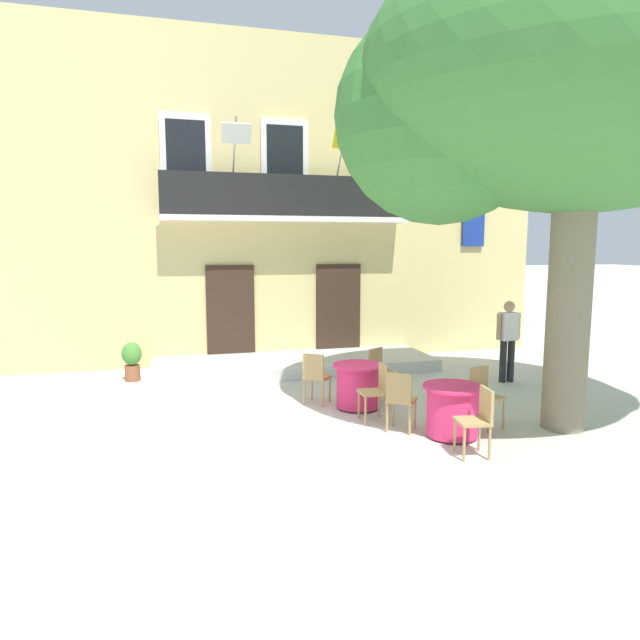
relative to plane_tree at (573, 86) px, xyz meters
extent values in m
plane|color=beige|center=(-3.25, 0.93, -4.97)|extent=(120.00, 120.00, 0.00)
cube|color=#DBC67F|center=(-2.95, 7.93, -1.22)|extent=(13.00, 4.00, 7.50)
cube|color=#332319|center=(-4.25, 5.90, -3.82)|extent=(1.10, 0.08, 2.30)
cube|color=#332319|center=(-1.65, 5.90, -3.82)|extent=(1.10, 0.08, 2.30)
cube|color=silver|center=(-5.15, 5.89, -0.32)|extent=(1.10, 0.08, 1.90)
cube|color=black|center=(-5.15, 5.86, -0.32)|extent=(0.84, 0.04, 1.60)
cube|color=silver|center=(-2.95, 5.89, -0.32)|extent=(1.10, 0.08, 1.90)
cube|color=black|center=(-2.95, 5.86, -0.32)|extent=(0.84, 0.04, 1.60)
cube|color=silver|center=(-0.75, 5.89, -0.32)|extent=(1.10, 0.08, 1.90)
cube|color=black|center=(-0.75, 5.86, -0.32)|extent=(0.84, 0.04, 1.60)
cube|color=silver|center=(-2.95, 5.61, -1.63)|extent=(5.60, 0.65, 0.12)
cube|color=black|center=(-2.95, 5.31, -1.12)|extent=(5.60, 0.06, 0.90)
cylinder|color=#B2B2B7|center=(-4.15, 5.43, -0.22)|extent=(0.04, 0.95, 1.33)
cube|color=white|center=(-4.15, 4.98, 0.08)|extent=(0.60, 0.29, 0.38)
cylinder|color=#B2B2B7|center=(-1.75, 5.43, -0.22)|extent=(0.04, 0.95, 1.33)
cube|color=yellow|center=(-1.75, 4.98, 0.08)|extent=(0.60, 0.29, 0.38)
cylinder|color=#995638|center=(-5.25, 5.63, -1.44)|extent=(0.32, 0.32, 0.25)
ellipsoid|color=#38843D|center=(-5.25, 5.63, -1.18)|extent=(0.42, 0.42, 0.28)
cylinder|color=#995638|center=(-2.95, 5.63, -1.43)|extent=(0.26, 0.26, 0.29)
ellipsoid|color=#4C8E38|center=(-2.95, 5.63, -1.04)|extent=(0.34, 0.34, 0.48)
cylinder|color=#47423D|center=(-0.65, 5.63, -1.46)|extent=(0.33, 0.33, 0.22)
ellipsoid|color=#2D7533|center=(-0.65, 5.63, -1.15)|extent=(0.43, 0.43, 0.39)
cube|color=navy|center=(1.93, 5.87, -0.85)|extent=(0.60, 0.06, 2.80)
cube|color=silver|center=(-2.95, 4.93, -4.85)|extent=(6.18, 2.01, 0.25)
cylinder|color=#7F755B|center=(0.10, -0.05, -3.29)|extent=(0.62, 0.62, 3.37)
ellipsoid|color=#3D7F38|center=(0.10, -0.05, 0.14)|extent=(6.34, 5.70, 3.80)
sphere|color=#3D7F38|center=(-1.65, 0.74, -0.34)|extent=(3.17, 3.17, 3.17)
cylinder|color=#E52D66|center=(-2.56, 1.74, -4.60)|extent=(0.74, 0.74, 0.68)
cylinder|color=#E52D66|center=(-2.56, 1.74, -4.23)|extent=(0.86, 0.86, 0.04)
cylinder|color=#2D2823|center=(-2.56, 1.74, -4.96)|extent=(0.44, 0.44, 0.03)
cylinder|color=tan|center=(-1.70, 2.11, -4.75)|extent=(0.04, 0.04, 0.45)
cylinder|color=tan|center=(-1.98, 1.92, -4.75)|extent=(0.04, 0.04, 0.45)
cylinder|color=tan|center=(-1.89, 2.39, -4.75)|extent=(0.04, 0.04, 0.45)
cylinder|color=tan|center=(-2.17, 2.20, -4.75)|extent=(0.04, 0.04, 0.45)
cube|color=tan|center=(-1.94, 2.16, -4.50)|extent=(0.56, 0.56, 0.04)
cube|color=tan|center=(-2.04, 2.31, -4.27)|extent=(0.34, 0.24, 0.42)
cylinder|color=tan|center=(-3.19, 2.43, -4.75)|extent=(0.04, 0.04, 0.45)
cylinder|color=tan|center=(-2.92, 2.22, -4.75)|extent=(0.04, 0.04, 0.45)
cylinder|color=tan|center=(-3.40, 2.15, -4.75)|extent=(0.04, 0.04, 0.45)
cylinder|color=tan|center=(-3.13, 1.95, -4.75)|extent=(0.04, 0.04, 0.45)
cube|color=tan|center=(-3.16, 2.19, -4.50)|extent=(0.56, 0.56, 0.04)
cube|color=tan|center=(-3.27, 2.04, -4.27)|extent=(0.33, 0.26, 0.42)
cylinder|color=tan|center=(-2.75, 0.82, -4.75)|extent=(0.04, 0.04, 0.45)
cylinder|color=tan|center=(-2.74, 1.16, -4.75)|extent=(0.04, 0.04, 0.45)
cylinder|color=tan|center=(-2.41, 0.81, -4.75)|extent=(0.04, 0.04, 0.45)
cylinder|color=tan|center=(-2.40, 1.15, -4.75)|extent=(0.04, 0.04, 0.45)
cube|color=tan|center=(-2.58, 0.99, -4.50)|extent=(0.41, 0.41, 0.04)
cube|color=tan|center=(-2.40, 0.98, -4.27)|extent=(0.05, 0.38, 0.42)
cylinder|color=#E52D66|center=(-1.72, 0.02, -4.60)|extent=(0.74, 0.74, 0.68)
cylinder|color=#E52D66|center=(-1.72, 0.02, -4.23)|extent=(0.86, 0.86, 0.04)
cylinder|color=#2D2823|center=(-1.72, 0.02, -4.96)|extent=(0.44, 0.44, 0.03)
cylinder|color=tan|center=(-0.79, 0.14, -4.75)|extent=(0.04, 0.04, 0.45)
cylinder|color=tan|center=(-1.11, 0.03, -4.75)|extent=(0.04, 0.04, 0.45)
cylinder|color=tan|center=(-0.90, 0.46, -4.75)|extent=(0.04, 0.04, 0.45)
cylinder|color=tan|center=(-1.22, 0.36, -4.75)|extent=(0.04, 0.04, 0.45)
cube|color=tan|center=(-1.00, 0.25, -4.50)|extent=(0.50, 0.50, 0.04)
cube|color=tan|center=(-1.06, 0.42, -4.27)|extent=(0.37, 0.16, 0.42)
cylinder|color=tan|center=(-2.35, 0.71, -4.75)|extent=(0.04, 0.04, 0.45)
cylinder|color=tan|center=(-2.08, 0.50, -4.75)|extent=(0.04, 0.04, 0.45)
cylinder|color=tan|center=(-2.55, 0.44, -4.75)|extent=(0.04, 0.04, 0.45)
cylinder|color=tan|center=(-2.28, 0.23, -4.75)|extent=(0.04, 0.04, 0.45)
cube|color=tan|center=(-2.31, 0.47, -4.50)|extent=(0.56, 0.56, 0.04)
cube|color=tan|center=(-2.42, 0.33, -4.27)|extent=(0.33, 0.26, 0.42)
cylinder|color=tan|center=(-2.02, -0.87, -4.75)|extent=(0.04, 0.04, 0.45)
cylinder|color=tan|center=(-1.97, -0.53, -4.75)|extent=(0.04, 0.04, 0.45)
cylinder|color=tan|center=(-1.68, -0.92, -4.75)|extent=(0.04, 0.04, 0.45)
cylinder|color=tan|center=(-1.63, -0.58, -4.75)|extent=(0.04, 0.04, 0.45)
cube|color=tan|center=(-1.83, -0.73, -4.50)|extent=(0.45, 0.45, 0.04)
cube|color=tan|center=(-1.65, -0.75, -4.27)|extent=(0.10, 0.38, 0.42)
cylinder|color=#995638|center=(-6.39, 4.77, -4.81)|extent=(0.30, 0.30, 0.32)
ellipsoid|color=#4C8E38|center=(-6.39, 4.77, -4.41)|extent=(0.39, 0.39, 0.48)
cylinder|color=#232328|center=(0.86, 2.71, -4.54)|extent=(0.14, 0.14, 0.86)
cylinder|color=#232328|center=(1.04, 2.71, -4.54)|extent=(0.14, 0.14, 0.86)
cube|color=white|center=(0.95, 2.71, -3.83)|extent=(0.34, 0.22, 0.56)
sphere|color=tan|center=(0.95, 2.71, -3.43)|extent=(0.22, 0.22, 0.22)
cylinder|color=tan|center=(0.73, 2.71, -3.83)|extent=(0.09, 0.09, 0.52)
cylinder|color=tan|center=(1.17, 2.71, -3.83)|extent=(0.09, 0.09, 0.52)
camera|label=1|loc=(-5.59, -7.03, -2.22)|focal=31.42mm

